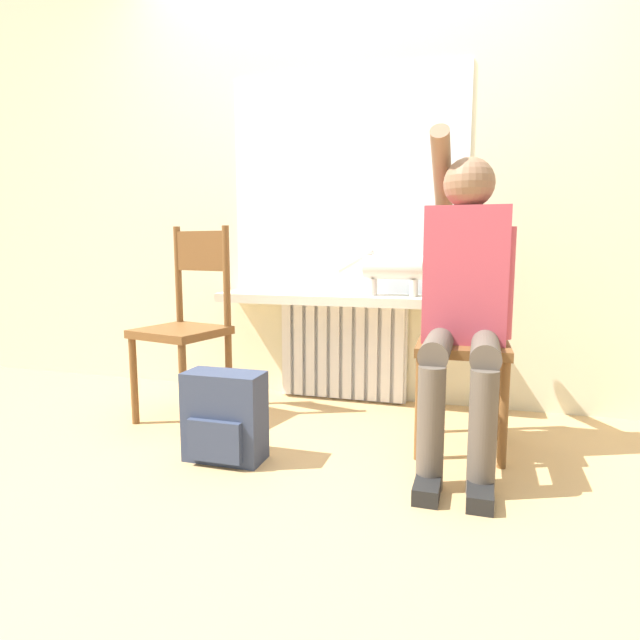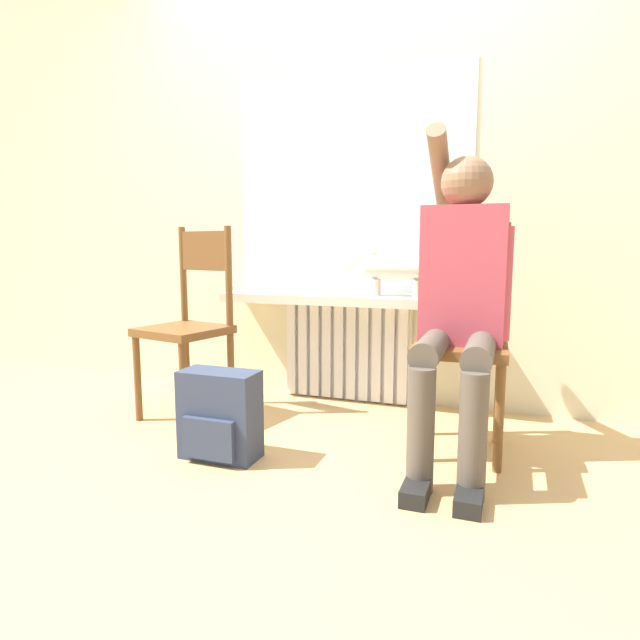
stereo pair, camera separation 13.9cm
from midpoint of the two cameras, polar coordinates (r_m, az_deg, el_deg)
ground_plane at (r=2.13m, az=-4.73°, el=-16.64°), size 12.00×12.00×0.00m
wall_with_window at (r=3.13m, az=4.80°, el=16.51°), size 7.00×0.06×2.70m
radiator at (r=3.08m, az=4.18°, el=-3.32°), size 0.73×0.08×0.56m
windowsill at (r=2.95m, az=3.77°, el=2.22°), size 1.39×0.28×0.05m
window_glass at (r=3.08m, az=4.59°, el=14.23°), size 1.33×0.01×1.21m
chair_left at (r=2.81m, az=-12.35°, el=-0.10°), size 0.46×0.46×0.98m
chair_right at (r=2.38m, az=16.47°, el=-1.67°), size 0.39×0.39×0.98m
person at (r=2.24m, az=16.53°, el=2.97°), size 0.36×1.00×1.37m
cat at (r=2.88m, az=9.91°, el=5.47°), size 0.54×0.13×0.25m
backpack at (r=2.28m, az=-8.94°, el=-10.08°), size 0.33×0.19×0.37m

